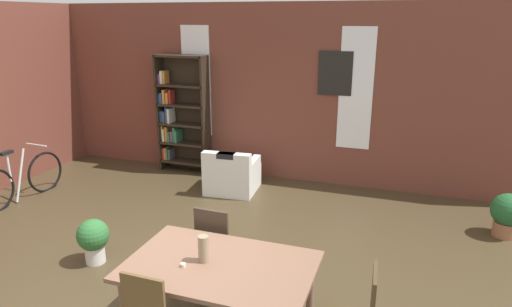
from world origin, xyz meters
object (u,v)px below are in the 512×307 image
object	(u,v)px
dining_chair_far_left	(217,244)
bicycle_second	(21,180)
bookshelf_tall	(180,115)
dining_table	(220,273)
potted_plant_by_shelf	(508,213)
potted_plant_corner	(93,238)
vase_on_table	(203,249)
armchair_white	(232,175)

from	to	relation	value
dining_chair_far_left	bicycle_second	distance (m)	4.08
bicycle_second	bookshelf_tall	bearing A→B (deg)	52.10
bookshelf_tall	bicycle_second	bearing A→B (deg)	-127.90
dining_table	potted_plant_by_shelf	size ratio (longest dim) A/B	2.75
potted_plant_by_shelf	potted_plant_corner	xyz separation A→B (m)	(-4.76, -2.36, -0.01)
potted_plant_corner	bookshelf_tall	bearing A→B (deg)	100.47
vase_on_table	armchair_white	world-z (taller)	vase_on_table
bookshelf_tall	armchair_white	size ratio (longest dim) A/B	2.52
dining_table	bookshelf_tall	bearing A→B (deg)	122.22
vase_on_table	potted_plant_corner	xyz separation A→B (m)	(-1.80, 0.72, -0.57)
bookshelf_tall	potted_plant_by_shelf	xyz separation A→B (m)	(5.39, -1.01, -0.74)
dining_table	potted_plant_corner	size ratio (longest dim) A/B	2.98
armchair_white	potted_plant_corner	world-z (taller)	armchair_white
vase_on_table	potted_plant_by_shelf	world-z (taller)	vase_on_table
dining_table	vase_on_table	distance (m)	0.26
bookshelf_tall	potted_plant_corner	bearing A→B (deg)	-79.53
dining_chair_far_left	armchair_white	size ratio (longest dim) A/B	1.10
dining_table	armchair_white	world-z (taller)	dining_table
vase_on_table	bookshelf_tall	distance (m)	4.77
dining_chair_far_left	bookshelf_tall	distance (m)	4.05
bookshelf_tall	potted_plant_by_shelf	bearing A→B (deg)	-10.65
bookshelf_tall	dining_table	bearing A→B (deg)	-57.78
dining_chair_far_left	bicycle_second	xyz separation A→B (m)	(-3.91, 1.17, -0.17)
dining_table	bicycle_second	distance (m)	4.70
vase_on_table	bicycle_second	xyz separation A→B (m)	(-4.13, 1.92, -0.54)
armchair_white	bookshelf_tall	bearing A→B (deg)	151.64
bookshelf_tall	potted_plant_corner	distance (m)	3.51
dining_chair_far_left	potted_plant_corner	size ratio (longest dim) A/B	1.73
dining_table	potted_plant_by_shelf	world-z (taller)	dining_table
dining_table	bookshelf_tall	world-z (taller)	bookshelf_tall
dining_table	armchair_white	xyz separation A→B (m)	(-1.27, 3.39, -0.40)
dining_chair_far_left	bookshelf_tall	xyz separation A→B (m)	(-2.21, 3.35, 0.56)
dining_chair_far_left	potted_plant_corner	world-z (taller)	dining_chair_far_left
dining_chair_far_left	potted_plant_corner	xyz separation A→B (m)	(-1.59, -0.03, -0.20)
vase_on_table	potted_plant_corner	size ratio (longest dim) A/B	0.44
dining_chair_far_left	bookshelf_tall	size ratio (longest dim) A/B	0.44
bookshelf_tall	bicycle_second	size ratio (longest dim) A/B	1.32
vase_on_table	potted_plant_corner	distance (m)	2.03
armchair_white	potted_plant_by_shelf	xyz separation A→B (m)	(4.07, -0.30, 0.05)
bookshelf_tall	armchair_white	distance (m)	1.69
vase_on_table	armchair_white	bearing A→B (deg)	108.18
dining_chair_far_left	bicycle_second	size ratio (longest dim) A/B	0.58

